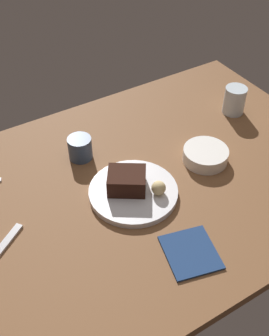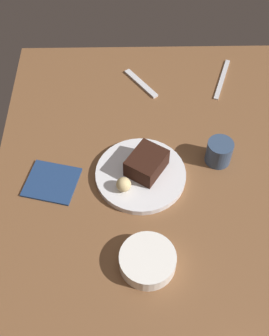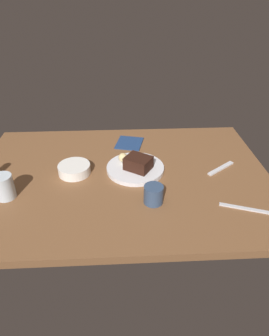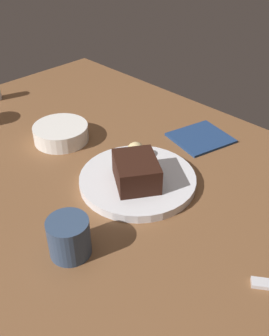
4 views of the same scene
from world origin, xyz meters
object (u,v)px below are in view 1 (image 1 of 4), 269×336
Objects in this scene: bread_roll at (159,188)px; water_glass at (235,100)px; coffee_cup at (80,148)px; dessert_spoon at (2,248)px; folded_napkin at (191,252)px; chocolate_cake_slice at (127,181)px; side_bowl at (205,155)px; dessert_plate at (133,192)px.

water_glass reaches higher than bread_roll.
water_glass is at bearing 173.88° from coffee_cup.
folded_napkin is at bearing 111.03° from dessert_spoon.
chocolate_cake_slice reaches higher than side_bowl.
folded_napkin is at bearing 93.87° from dessert_plate.
bread_roll reaches higher than side_bowl.
dessert_plate is at bearing 142.42° from dessert_spoon.
dessert_spoon is at bearing 9.68° from water_glass.
dessert_plate is at bearing 2.13° from side_bowl.
water_glass reaches higher than dessert_plate.
folded_napkin is at bearing 39.79° from water_glass.
side_bowl reaches higher than dessert_spoon.
water_glass reaches higher than coffee_cup.
chocolate_cake_slice reaches higher than dessert_spoon.
folded_napkin is (46.30, 38.56, -4.26)cm from water_glass.
chocolate_cake_slice is 0.76× the size of side_bowl.
bread_roll is 19.43cm from folded_napkin.
side_bowl is (-19.88, -5.36, -1.70)cm from bread_roll.
chocolate_cake_slice is 1.43× the size of coffee_cup.
coffee_cup is at bearing 177.26° from dessert_spoon.
water_glass is (-42.88, -19.72, 0.90)cm from bread_roll.
chocolate_cake_slice is 0.66× the size of dessert_spoon.
coffee_cup is (53.13, -5.70, -1.15)cm from water_glass.
water_glass is 84.96cm from dessert_spoon.
chocolate_cake_slice is 34.92cm from dessert_spoon.
bread_roll is 0.29× the size of side_bowl.
water_glass reaches higher than dessert_spoon.
dessert_spoon is at bearing -7.62° from bread_roll.
chocolate_cake_slice is 50.88cm from water_glass.
coffee_cup is at bearing -33.65° from side_bowl.
bread_roll is 0.25× the size of dessert_spoon.
coffee_cup is at bearing -68.02° from bread_roll.
bread_roll is 0.29× the size of folded_napkin.
water_glass is at bearing -148.00° from side_bowl.
coffee_cup is (4.16, -19.47, -0.99)cm from chocolate_cake_slice.
water_glass is 0.70× the size of folded_napkin.
bread_roll is at bearing 24.70° from water_glass.
chocolate_cake_slice is at bearing 15.71° from water_glass.
dessert_plate is 23.32cm from folded_napkin.
chocolate_cake_slice is at bearing 102.06° from coffee_cup.
chocolate_cake_slice is 1.09× the size of water_glass.
bread_roll is 47.20cm from water_glass.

